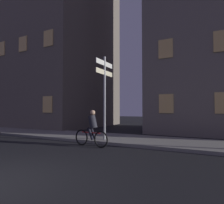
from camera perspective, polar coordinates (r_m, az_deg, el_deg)
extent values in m
cube|color=gray|center=(10.45, 2.40, -10.83)|extent=(40.00, 3.10, 0.14)
cylinder|color=gray|center=(9.72, -2.23, 1.27)|extent=(0.12, 0.12, 4.17)
cube|color=white|center=(9.98, -2.21, 11.27)|extent=(0.03, 1.63, 0.24)
cube|color=beige|center=(9.88, -2.21, 8.68)|extent=(0.03, 1.65, 0.24)
torus|color=black|center=(9.09, -8.98, -10.26)|extent=(0.72, 0.14, 0.72)
torus|color=black|center=(8.40, -3.30, -10.95)|extent=(0.72, 0.14, 0.72)
cylinder|color=red|center=(8.70, -6.25, -8.97)|extent=(1.00, 0.15, 0.04)
cylinder|color=#26262D|center=(8.59, -5.72, -5.88)|extent=(0.48, 0.37, 0.61)
sphere|color=tan|center=(8.57, -5.71, -3.11)|extent=(0.22, 0.22, 0.22)
cylinder|color=black|center=(8.60, -6.37, -9.25)|extent=(0.35, 0.16, 0.55)
cylinder|color=black|center=(8.74, -5.61, -9.14)|extent=(0.35, 0.16, 0.55)
cube|color=#6B6056|center=(23.21, -19.46, 15.96)|extent=(13.81, 9.47, 17.64)
cube|color=#F2C672|center=(14.79, -18.50, -0.68)|extent=(0.90, 0.06, 1.20)
cube|color=#F2C672|center=(19.83, -29.87, 13.43)|extent=(0.90, 0.06, 1.20)
cube|color=#F2C672|center=(17.66, -24.81, 15.28)|extent=(0.90, 0.06, 1.20)
cube|color=#F2C672|center=(15.69, -18.27, 17.44)|extent=(0.90, 0.06, 1.20)
cube|color=#F2C672|center=(12.56, 15.69, -0.46)|extent=(0.90, 0.06, 1.20)
cube|color=#F2C672|center=(12.32, 30.09, -0.22)|extent=(0.90, 0.06, 1.20)
cube|color=#F2C672|center=(13.13, 15.53, 14.91)|extent=(0.90, 0.06, 1.20)
cube|color=#F2C672|center=(12.90, 29.79, 15.43)|extent=(0.90, 0.06, 1.20)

